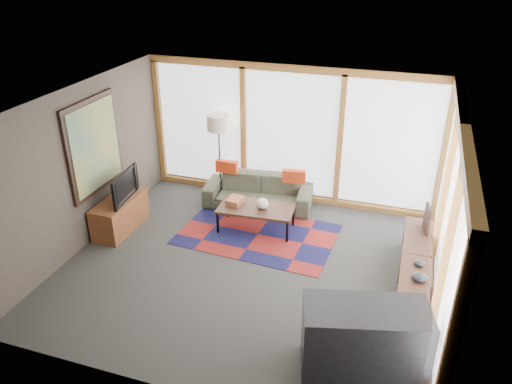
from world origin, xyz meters
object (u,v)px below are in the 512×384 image
(tv_console, at_px, (120,214))
(television, at_px, (121,186))
(coffee_table, at_px, (256,218))
(bookshelf, at_px, (414,272))
(sofa, at_px, (258,192))
(floor_lamp, at_px, (220,157))
(bar_counter, at_px, (364,340))

(tv_console, bearing_deg, television, 33.80)
(coffee_table, distance_m, bookshelf, 2.80)
(tv_console, xyz_separation_m, television, (0.06, 0.04, 0.54))
(coffee_table, relative_size, bookshelf, 0.56)
(sofa, height_order, bookshelf, sofa)
(sofa, height_order, television, television)
(sofa, bearing_deg, floor_lamp, 165.70)
(bookshelf, bearing_deg, floor_lamp, 153.71)
(sofa, relative_size, television, 2.26)
(bookshelf, height_order, bar_counter, bar_counter)
(coffee_table, height_order, tv_console, tv_console)
(bar_counter, bearing_deg, floor_lamp, 117.18)
(bookshelf, xyz_separation_m, television, (-4.83, 0.19, 0.54))
(bar_counter, bearing_deg, tv_console, 141.92)
(sofa, xyz_separation_m, television, (-1.94, -1.52, 0.53))
(sofa, bearing_deg, bookshelf, -36.38)
(sofa, height_order, tv_console, sofa)
(bookshelf, bearing_deg, television, 177.77)
(floor_lamp, relative_size, television, 1.90)
(floor_lamp, height_order, tv_console, floor_lamp)
(sofa, height_order, floor_lamp, floor_lamp)
(sofa, height_order, coffee_table, sofa)
(floor_lamp, xyz_separation_m, coffee_table, (1.04, -0.97, -0.62))
(bar_counter, bearing_deg, sofa, 110.02)
(coffee_table, xyz_separation_m, tv_console, (-2.23, -0.71, 0.07))
(sofa, xyz_separation_m, floor_lamp, (-0.81, 0.12, 0.54))
(coffee_table, height_order, bar_counter, bar_counter)
(tv_console, bearing_deg, sofa, 37.96)
(television, bearing_deg, floor_lamp, -40.15)
(floor_lamp, relative_size, tv_console, 1.47)
(tv_console, distance_m, television, 0.54)
(television, bearing_deg, bookshelf, -97.87)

